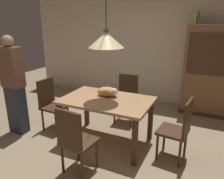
{
  "coord_description": "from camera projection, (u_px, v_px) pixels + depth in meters",
  "views": [
    {
      "loc": [
        1.45,
        -2.51,
        1.95
      ],
      "look_at": [
        -0.0,
        0.58,
        0.85
      ],
      "focal_mm": 35.26,
      "sensor_mm": 36.0,
      "label": 1
    }
  ],
  "objects": [
    {
      "name": "person_standing",
      "position": [
        14.0,
        86.0,
        3.74
      ],
      "size": [
        0.36,
        0.22,
        1.71
      ],
      "color": "#2D3347",
      "rests_on": "ground"
    },
    {
      "name": "dining_table",
      "position": [
        107.0,
        105.0,
        3.47
      ],
      "size": [
        1.4,
        0.9,
        0.75
      ],
      "color": "tan",
      "rests_on": "ground"
    },
    {
      "name": "cat_sleeping",
      "position": [
        108.0,
        92.0,
        3.55
      ],
      "size": [
        0.39,
        0.25,
        0.16
      ],
      "color": "#E59951",
      "rests_on": "dining_table"
    },
    {
      "name": "chair_far_back",
      "position": [
        127.0,
        96.0,
        4.27
      ],
      "size": [
        0.43,
        0.43,
        0.93
      ],
      "color": "#472D1E",
      "rests_on": "ground"
    },
    {
      "name": "pendant_lamp",
      "position": [
        106.0,
        40.0,
        3.16
      ],
      "size": [
        0.52,
        0.52,
        1.3
      ],
      "color": "beige"
    },
    {
      "name": "chair_near_front",
      "position": [
        75.0,
        139.0,
        2.76
      ],
      "size": [
        0.44,
        0.44,
        0.93
      ],
      "color": "#472D1E",
      "rests_on": "ground"
    },
    {
      "name": "chair_right_side",
      "position": [
        179.0,
        127.0,
        3.05
      ],
      "size": [
        0.44,
        0.44,
        0.93
      ],
      "color": "#472D1E",
      "rests_on": "ground"
    },
    {
      "name": "back_wall",
      "position": [
        149.0,
        41.0,
        5.18
      ],
      "size": [
        6.4,
        0.1,
        2.9
      ],
      "primitive_type": "cube",
      "color": "beige",
      "rests_on": "ground"
    },
    {
      "name": "hutch_bookcase",
      "position": [
        212.0,
        73.0,
        4.49
      ],
      "size": [
        1.12,
        0.45,
        1.85
      ],
      "color": "brown",
      "rests_on": "ground"
    },
    {
      "name": "book_green_slim",
      "position": [
        199.0,
        17.0,
        4.31
      ],
      "size": [
        0.03,
        0.2,
        0.26
      ],
      "primitive_type": "cube",
      "color": "#427A4C",
      "rests_on": "hutch_bookcase"
    },
    {
      "name": "book_yellow_short",
      "position": [
        196.0,
        19.0,
        4.34
      ],
      "size": [
        0.04,
        0.2,
        0.18
      ],
      "primitive_type": "cube",
      "color": "gold",
      "rests_on": "hutch_bookcase"
    },
    {
      "name": "ground",
      "position": [
        96.0,
        153.0,
        3.35
      ],
      "size": [
        10.0,
        10.0,
        0.0
      ],
      "primitive_type": "plane",
      "color": "#998466"
    },
    {
      "name": "chair_left_side",
      "position": [
        51.0,
        102.0,
        3.98
      ],
      "size": [
        0.42,
        0.42,
        0.93
      ],
      "color": "#472D1E",
      "rests_on": "ground"
    }
  ]
}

